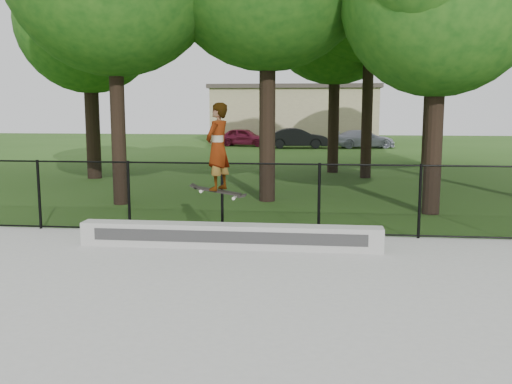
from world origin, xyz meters
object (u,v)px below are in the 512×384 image
car_c (364,139)px  skater_airborne (218,149)px  car_a (244,137)px  grind_ledge (229,236)px  car_b (297,138)px

car_c → skater_airborne: 28.34m
car_a → car_c: bearing=-88.7°
skater_airborne → car_a: bearing=96.8°
grind_ledge → skater_airborne: bearing=-132.8°
grind_ledge → car_b: car_b is taller
car_a → car_c: size_ratio=0.96×
car_a → car_c: 8.12m
car_a → skater_airborne: bearing=-165.3°
car_b → car_c: car_b is taller
skater_airborne → grind_ledge: bearing=47.2°
car_b → car_c: 4.36m
grind_ledge → car_a: 28.91m
car_a → skater_airborne: size_ratio=2.08×
car_b → skater_airborne: skater_airborne is taller
grind_ledge → car_a: bearing=97.2°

